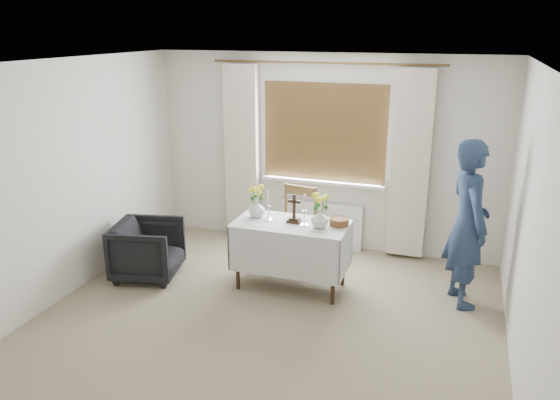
# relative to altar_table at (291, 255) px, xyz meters

# --- Properties ---
(ground) EXTENTS (5.00, 5.00, 0.00)m
(ground) POSITION_rel_altar_table_xyz_m (0.01, -1.15, -0.38)
(ground) COLOR gray
(ground) RESTS_ON ground
(altar_table) EXTENTS (1.24, 0.64, 0.76)m
(altar_table) POSITION_rel_altar_table_xyz_m (0.00, 0.00, 0.00)
(altar_table) COLOR silver
(altar_table) RESTS_ON ground
(wooden_chair) EXTENTS (0.53, 0.53, 1.00)m
(wooden_chair) POSITION_rel_altar_table_xyz_m (-0.12, 0.46, 0.12)
(wooden_chair) COLOR brown
(wooden_chair) RESTS_ON ground
(armchair) EXTENTS (0.87, 0.85, 0.67)m
(armchair) POSITION_rel_altar_table_xyz_m (-1.65, -0.28, -0.05)
(armchair) COLOR black
(armchair) RESTS_ON ground
(person) EXTENTS (0.63, 0.75, 1.76)m
(person) POSITION_rel_altar_table_xyz_m (1.81, 0.26, 0.50)
(person) COLOR navy
(person) RESTS_ON ground
(radiator) EXTENTS (1.10, 0.10, 0.60)m
(radiator) POSITION_rel_altar_table_xyz_m (0.01, 1.27, -0.08)
(radiator) COLOR silver
(radiator) RESTS_ON ground
(wooden_cross) EXTENTS (0.15, 0.11, 0.32)m
(wooden_cross) POSITION_rel_altar_table_xyz_m (0.02, 0.03, 0.54)
(wooden_cross) COLOR black
(wooden_cross) RESTS_ON altar_table
(candlestick_left) EXTENTS (0.13, 0.13, 0.34)m
(candlestick_left) POSITION_rel_altar_table_xyz_m (-0.27, 0.01, 0.55)
(candlestick_left) COLOR silver
(candlestick_left) RESTS_ON altar_table
(candlestick_right) EXTENTS (0.10, 0.10, 0.35)m
(candlestick_right) POSITION_rel_altar_table_xyz_m (0.15, -0.02, 0.56)
(candlestick_right) COLOR silver
(candlestick_right) RESTS_ON altar_table
(flower_vase_left) EXTENTS (0.19, 0.19, 0.19)m
(flower_vase_left) POSITION_rel_altar_table_xyz_m (-0.43, 0.08, 0.48)
(flower_vase_left) COLOR silver
(flower_vase_left) RESTS_ON altar_table
(flower_vase_right) EXTENTS (0.19, 0.19, 0.20)m
(flower_vase_right) POSITION_rel_altar_table_xyz_m (0.33, -0.02, 0.48)
(flower_vase_right) COLOR silver
(flower_vase_right) RESTS_ON altar_table
(wicker_basket) EXTENTS (0.23, 0.23, 0.08)m
(wicker_basket) POSITION_rel_altar_table_xyz_m (0.51, 0.10, 0.42)
(wicker_basket) COLOR brown
(wicker_basket) RESTS_ON altar_table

